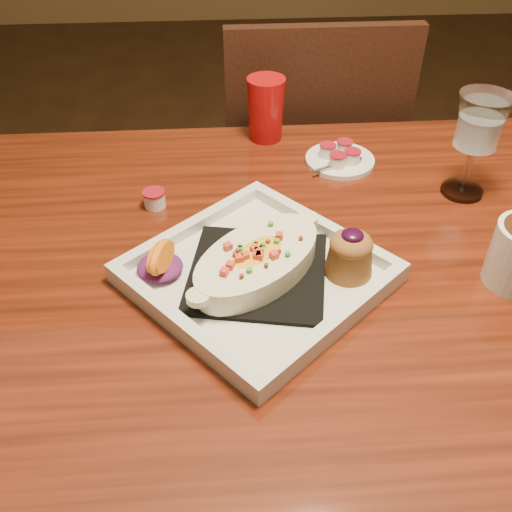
{
  "coord_description": "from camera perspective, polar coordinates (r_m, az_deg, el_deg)",
  "views": [
    {
      "loc": [
        -0.21,
        -0.61,
        1.3
      ],
      "look_at": [
        -0.17,
        0.01,
        0.77
      ],
      "focal_mm": 40.0,
      "sensor_mm": 36.0,
      "label": 1
    }
  ],
  "objects": [
    {
      "name": "floor",
      "position": [
        1.45,
        7.4,
        -24.05
      ],
      "size": [
        7.0,
        7.0,
        0.0
      ],
      "primitive_type": "plane",
      "color": "#322110",
      "rests_on": "ground"
    },
    {
      "name": "table",
      "position": [
        0.91,
        10.82,
        -5.74
      ],
      "size": [
        1.5,
        0.9,
        0.75
      ],
      "color": "maroon",
      "rests_on": "floor"
    },
    {
      "name": "chair_far",
      "position": [
        1.49,
        4.96,
        7.81
      ],
      "size": [
        0.42,
        0.42,
        0.93
      ],
      "rotation": [
        0.0,
        0.0,
        3.14
      ],
      "color": "black",
      "rests_on": "floor"
    },
    {
      "name": "plate",
      "position": [
        0.79,
        0.86,
        -1.05
      ],
      "size": [
        0.43,
        0.43,
        0.08
      ],
      "rotation": [
        0.0,
        0.0,
        0.72
      ],
      "color": "silver",
      "rests_on": "table"
    },
    {
      "name": "goblet",
      "position": [
        0.99,
        21.4,
        11.87
      ],
      "size": [
        0.09,
        0.09,
        0.18
      ],
      "color": "silver",
      "rests_on": "table"
    },
    {
      "name": "saucer",
      "position": [
        1.07,
        8.36,
        9.65
      ],
      "size": [
        0.13,
        0.13,
        0.09
      ],
      "color": "silver",
      "rests_on": "table"
    },
    {
      "name": "creamer_loose",
      "position": [
        0.96,
        -10.13,
        5.66
      ],
      "size": [
        0.04,
        0.04,
        0.03
      ],
      "color": "silver",
      "rests_on": "table"
    },
    {
      "name": "red_tumbler",
      "position": [
        1.13,
        0.99,
        14.46
      ],
      "size": [
        0.07,
        0.07,
        0.12
      ],
      "primitive_type": "cone",
      "color": "#AB0C0E",
      "rests_on": "table"
    }
  ]
}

